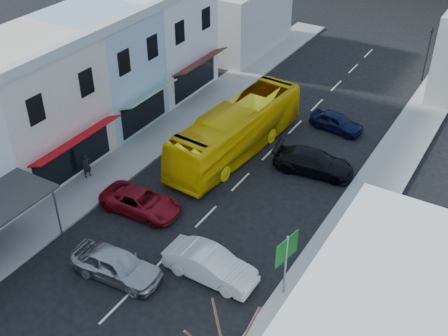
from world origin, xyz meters
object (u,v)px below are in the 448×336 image
(traffic_signal, at_px, (427,55))
(pedestrian_left, at_px, (87,165))
(car_silver, at_px, (116,266))
(car_white, at_px, (210,266))
(bus, at_px, (236,132))
(direction_sign, at_px, (285,266))
(car_red, at_px, (141,201))

(traffic_signal, bearing_deg, pedestrian_left, 70.17)
(car_silver, relative_size, car_white, 1.00)
(bus, height_order, traffic_signal, traffic_signal)
(bus, distance_m, pedestrian_left, 9.86)
(bus, bearing_deg, car_white, -62.30)
(car_white, relative_size, pedestrian_left, 2.59)
(direction_sign, xyz_separation_m, traffic_signal, (-0.60, 27.72, 0.50))
(car_silver, bearing_deg, traffic_signal, -17.01)
(traffic_signal, bearing_deg, car_white, 93.41)
(car_silver, xyz_separation_m, car_white, (3.99, 2.37, 0.00))
(car_silver, height_order, car_white, same)
(bus, distance_m, direction_sign, 13.05)
(bus, bearing_deg, pedestrian_left, -126.37)
(car_red, distance_m, traffic_signal, 27.78)
(car_silver, height_order, traffic_signal, traffic_signal)
(bus, bearing_deg, car_red, -96.04)
(bus, height_order, pedestrian_left, bus)
(bus, distance_m, car_white, 11.85)
(bus, height_order, car_red, bus)
(car_silver, distance_m, direction_sign, 8.36)
(car_white, xyz_separation_m, car_red, (-6.24, 2.43, 0.00))
(pedestrian_left, bearing_deg, car_silver, -114.80)
(car_silver, distance_m, traffic_signal, 31.76)
(car_red, xyz_separation_m, traffic_signal, (9.29, 26.13, 1.63))
(car_silver, bearing_deg, direction_sign, -71.41)
(pedestrian_left, xyz_separation_m, direction_sign, (14.78, -2.49, 0.82))
(car_silver, xyz_separation_m, direction_sign, (7.64, 3.21, 1.12))
(car_red, xyz_separation_m, pedestrian_left, (-4.89, 0.90, 0.30))
(direction_sign, bearing_deg, pedestrian_left, -179.11)
(car_white, relative_size, car_red, 0.96)
(car_red, height_order, traffic_signal, traffic_signal)
(car_white, bearing_deg, bus, 23.86)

